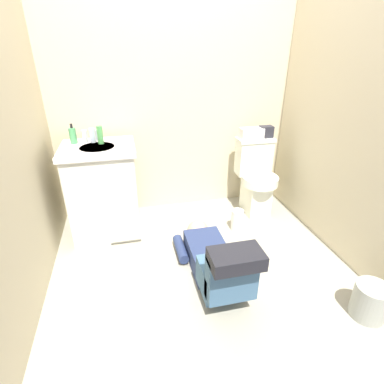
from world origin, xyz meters
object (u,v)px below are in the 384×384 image
Objects in this scene: bottle_clear at (92,135)px; trash_can at (370,301)px; toiletry_bag at (266,132)px; vanity_cabinet at (104,190)px; tissue_box at (252,133)px; paper_towel_roll at (237,220)px; soap_dispenser at (73,135)px; bottle_green at (100,135)px; bottle_white at (85,136)px; toilet at (256,178)px; person_plumber at (215,260)px; faucet at (97,136)px.

trash_can is at bearing -42.20° from bottle_clear.
bottle_clear reaches higher than toiletry_bag.
vanity_cabinet is 3.73× the size of tissue_box.
tissue_box reaches higher than vanity_cabinet.
paper_towel_roll is at bearing -17.50° from bottle_clear.
soap_dispenser is at bearing 140.28° from trash_can.
soap_dispenser reaches higher than bottle_green.
vanity_cabinet is 7.54× the size of bottle_white.
soap_dispenser is 1.62m from paper_towel_roll.
toilet is 0.51m from paper_towel_roll.
person_plumber is at bearing -128.85° from toiletry_bag.
bottle_green is 0.73× the size of paper_towel_roll.
soap_dispenser reaches higher than tissue_box.
bottle_white is 0.06m from bottle_clear.
bottle_clear reaches higher than bottle_white.
person_plumber reaches higher than trash_can.
trash_can is (1.72, -1.51, -0.76)m from bottle_white.
tissue_box reaches higher than trash_can.
soap_dispenser is at bearing 134.50° from person_plumber.
vanity_cabinet is 1.63m from toiletry_bag.
toiletry_bag is 1.55m from bottle_green.
person_plumber is at bearing -127.60° from toilet.
bottle_clear reaches higher than trash_can.
vanity_cabinet is at bearing -33.10° from soap_dispenser.
vanity_cabinet is 6.61× the size of toiletry_bag.
toilet is at bearing -2.31° from bottle_clear.
vanity_cabinet is at bearing -72.58° from bottle_clear.
faucet reaches higher than trash_can.
faucet is (-1.47, 0.08, 0.50)m from toilet.
trash_can is at bearing -42.29° from bottle_green.
toilet is at bearing -2.15° from soap_dispenser.
tissue_box is 1.69m from trash_can.
bottle_white is (0.09, -0.00, -0.01)m from soap_dispenser.
toilet is 1.74m from soap_dispenser.
paper_towel_roll is (-0.46, 1.13, -0.01)m from trash_can.
bottle_white is (-1.52, -0.03, 0.07)m from tissue_box.
bottle_clear is 1.48m from paper_towel_roll.
toiletry_bag is 1.14× the size of bottle_white.
person_plumber is 1.54m from soap_dispenser.
paper_towel_roll is (1.21, -0.38, -0.78)m from bottle_clear.
bottle_white is at bearing -178.93° from toiletry_bag.
soap_dispenser is (-1.66, 0.06, 0.52)m from toilet.
person_plumber is 7.12× the size of bottle_green.
faucet is 0.09× the size of person_plumber.
toiletry_bag is at bearing 1.06° from bottle_clear.
vanity_cabinet reaches higher than paper_towel_roll.
bottle_clear is 2.37m from trash_can.
bottle_green reaches higher than tissue_box.
bottle_white is at bearing 163.36° from paper_towel_roll.
paper_towel_roll is at bearing -15.87° from bottle_green.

